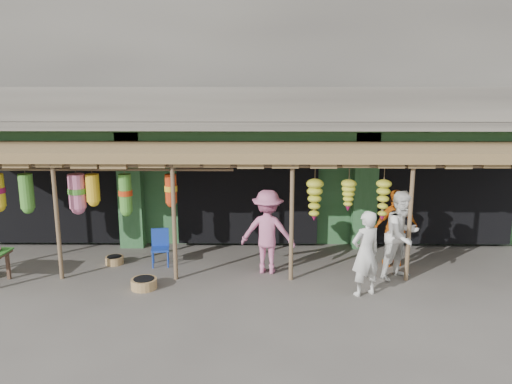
{
  "coord_description": "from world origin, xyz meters",
  "views": [
    {
      "loc": [
        0.36,
        -10.42,
        4.13
      ],
      "look_at": [
        0.23,
        1.0,
        1.69
      ],
      "focal_mm": 35.0,
      "sensor_mm": 36.0,
      "label": 1
    }
  ],
  "objects_px": {
    "person_vendor": "(396,228)",
    "person_shopper": "(268,232)",
    "blue_chair": "(160,245)",
    "person_right": "(402,235)",
    "person_front": "(366,253)"
  },
  "relations": [
    {
      "from": "person_vendor",
      "to": "person_shopper",
      "type": "relative_size",
      "value": 0.96
    },
    {
      "from": "blue_chair",
      "to": "person_right",
      "type": "height_order",
      "value": "person_right"
    },
    {
      "from": "person_vendor",
      "to": "person_right",
      "type": "bearing_deg",
      "value": 75.38
    },
    {
      "from": "person_right",
      "to": "person_shopper",
      "type": "distance_m",
      "value": 2.92
    },
    {
      "from": "person_front",
      "to": "person_shopper",
      "type": "distance_m",
      "value": 2.29
    },
    {
      "from": "person_front",
      "to": "person_right",
      "type": "xyz_separation_m",
      "value": [
        0.97,
        0.9,
        0.1
      ]
    },
    {
      "from": "person_right",
      "to": "person_shopper",
      "type": "height_order",
      "value": "person_right"
    },
    {
      "from": "person_front",
      "to": "person_right",
      "type": "distance_m",
      "value": 1.33
    },
    {
      "from": "blue_chair",
      "to": "person_front",
      "type": "height_order",
      "value": "person_front"
    },
    {
      "from": "person_front",
      "to": "person_vendor",
      "type": "relative_size",
      "value": 0.96
    },
    {
      "from": "person_right",
      "to": "person_vendor",
      "type": "distance_m",
      "value": 0.79
    },
    {
      "from": "person_shopper",
      "to": "person_vendor",
      "type": "bearing_deg",
      "value": -161.42
    },
    {
      "from": "person_vendor",
      "to": "person_shopper",
      "type": "xyz_separation_m",
      "value": [
        -2.96,
        -0.45,
        0.04
      ]
    },
    {
      "from": "blue_chair",
      "to": "person_vendor",
      "type": "xyz_separation_m",
      "value": [
        5.48,
        -0.01,
        0.43
      ]
    },
    {
      "from": "person_front",
      "to": "person_shopper",
      "type": "xyz_separation_m",
      "value": [
        -1.93,
        1.24,
        0.07
      ]
    }
  ]
}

